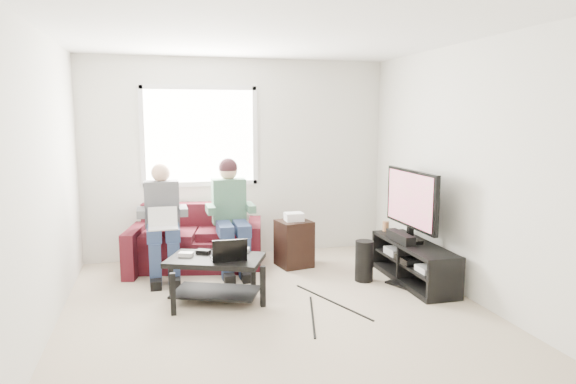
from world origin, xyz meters
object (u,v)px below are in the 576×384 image
(coffee_table, at_px, (216,269))
(tv, at_px, (411,201))
(sofa, at_px, (196,243))
(subwoofer, at_px, (364,261))
(end_table, at_px, (294,242))
(tv_stand, at_px, (413,264))

(coffee_table, xyz_separation_m, tv, (2.23, 0.16, 0.57))
(sofa, relative_size, subwoofer, 3.81)
(sofa, distance_m, tv, 2.65)
(subwoofer, distance_m, end_table, 0.98)
(sofa, height_order, tv_stand, sofa)
(coffee_table, height_order, subwoofer, subwoofer)
(end_table, bearing_deg, tv, -36.65)
(sofa, xyz_separation_m, end_table, (1.18, -0.30, 0.01))
(sofa, bearing_deg, tv_stand, -28.25)
(tv_stand, bearing_deg, end_table, 140.30)
(sofa, xyz_separation_m, tv_stand, (2.31, -1.24, -0.09))
(tv, distance_m, end_table, 1.54)
(subwoofer, bearing_deg, coffee_table, -172.09)
(tv_stand, bearing_deg, sofa, 151.75)
(sofa, distance_m, tv_stand, 2.63)
(tv_stand, distance_m, subwoofer, 0.55)
(tv_stand, xyz_separation_m, subwoofer, (-0.52, 0.18, 0.03))
(tv, relative_size, subwoofer, 2.36)
(sofa, height_order, end_table, sofa)
(sofa, bearing_deg, tv, -26.32)
(sofa, distance_m, subwoofer, 2.09)
(tv_stand, relative_size, tv, 1.24)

